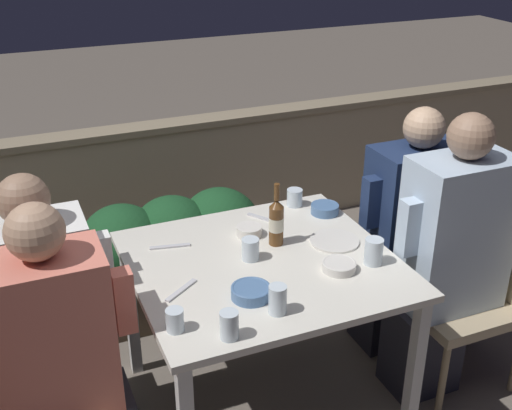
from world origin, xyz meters
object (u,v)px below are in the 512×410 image
Objects in this scene: person_blue_shirt at (447,260)px; chair_left_near at (6,395)px; person_navy_jumper at (406,231)px; person_coral_top at (67,361)px; chair_right_near at (481,273)px; chair_right_far at (441,237)px; person_white_polo at (52,315)px; beer_bottle at (276,221)px.

chair_left_near is at bearing 179.83° from person_blue_shirt.
person_blue_shirt is at bearing -0.17° from chair_left_near.
person_blue_shirt is 1.07× the size of person_navy_jumper.
person_navy_jumper reaches higher than chair_left_near.
person_coral_top is 1.82m from chair_right_near.
chair_left_near is 2.11m from chair_right_far.
person_white_polo is 0.97m from beer_bottle.
chair_left_near and chair_right_far have the same top height.
beer_bottle is at bearing -2.70° from person_white_polo.
chair_right_far is (0.05, 0.36, 0.00)m from chair_right_near.
chair_left_near is 0.75× the size of person_navy_jumper.
chair_right_far is at bearing -0.00° from person_navy_jumper.
person_white_polo is 1.66m from person_navy_jumper.
person_blue_shirt reaches higher than chair_right_near.
person_blue_shirt is at bearing -22.26° from beer_bottle.
person_navy_jumper is at bearing 114.77° from chair_right_near.
beer_bottle reaches higher than chair_right_near.
person_coral_top reaches higher than chair_left_near.
person_navy_jumper is (1.66, 0.03, 0.01)m from person_white_polo.
chair_right_far is (2.08, 0.35, 0.00)m from chair_left_near.
person_coral_top is 1.90m from chair_right_far.
chair_right_far is (1.86, 0.35, -0.08)m from person_coral_top.
person_blue_shirt reaches higher than person_coral_top.
beer_bottle is (-0.68, 0.28, 0.19)m from person_blue_shirt.
person_navy_jumper is 0.77m from beer_bottle.
chair_right_far is 0.75× the size of person_navy_jumper.
person_blue_shirt reaches higher than person_white_polo.
chair_right_near is 0.40m from person_navy_jumper.
chair_left_near is 0.71× the size of person_blue_shirt.
beer_bottle is at bearing 16.56° from person_coral_top.
chair_right_far is at bearing 0.97° from person_white_polo.
person_white_polo is 1.65m from person_blue_shirt.
person_coral_top reaches higher than chair_right_near.
chair_left_near is 0.38m from person_white_polo.
person_navy_jumper is at bearing 180.00° from chair_right_far.
chair_left_near is at bearing -169.35° from person_navy_jumper.
chair_right_near is 0.24m from person_blue_shirt.
person_white_polo is at bearing -179.03° from chair_right_far.
chair_left_near is 0.77× the size of person_white_polo.
person_white_polo is at bearing 169.95° from chair_right_near.
chair_left_near is 1.21m from beer_bottle.
chair_left_near and chair_right_near have the same top height.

